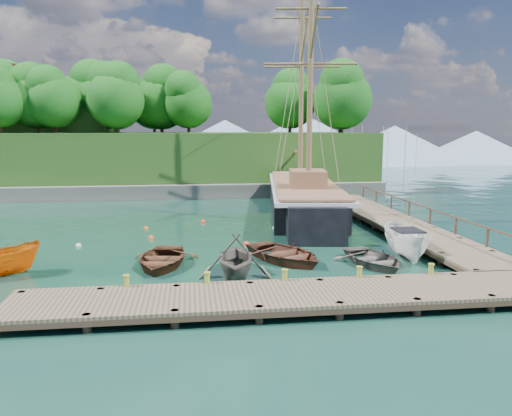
{
  "coord_description": "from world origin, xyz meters",
  "views": [
    {
      "loc": [
        -1.56,
        -23.46,
        6.42
      ],
      "look_at": [
        2.08,
        4.01,
        2.0
      ],
      "focal_mm": 35.0,
      "sensor_mm": 36.0,
      "label": 1
    }
  ],
  "objects_px": {
    "rowboat_1": "(236,276)",
    "cabin_boat_white": "(407,258)",
    "schooner": "(304,201)",
    "rowboat_2": "(284,261)",
    "rowboat_0": "(162,266)",
    "rowboat_3": "(373,265)"
  },
  "relations": [
    {
      "from": "rowboat_0",
      "to": "cabin_boat_white",
      "type": "xyz_separation_m",
      "value": [
        12.14,
        -0.1,
        0.0
      ]
    },
    {
      "from": "rowboat_2",
      "to": "schooner",
      "type": "height_order",
      "value": "schooner"
    },
    {
      "from": "rowboat_0",
      "to": "rowboat_1",
      "type": "xyz_separation_m",
      "value": [
        3.33,
        -2.11,
        0.0
      ]
    },
    {
      "from": "rowboat_1",
      "to": "cabin_boat_white",
      "type": "relative_size",
      "value": 0.81
    },
    {
      "from": "rowboat_0",
      "to": "rowboat_3",
      "type": "height_order",
      "value": "rowboat_0"
    },
    {
      "from": "cabin_boat_white",
      "to": "rowboat_2",
      "type": "bearing_deg",
      "value": -173.61
    },
    {
      "from": "schooner",
      "to": "rowboat_2",
      "type": "bearing_deg",
      "value": -98.64
    },
    {
      "from": "rowboat_3",
      "to": "cabin_boat_white",
      "type": "bearing_deg",
      "value": 15.02
    },
    {
      "from": "rowboat_0",
      "to": "rowboat_1",
      "type": "height_order",
      "value": "rowboat_1"
    },
    {
      "from": "rowboat_2",
      "to": "rowboat_3",
      "type": "xyz_separation_m",
      "value": [
        4.07,
        -1.23,
        0.0
      ]
    },
    {
      "from": "cabin_boat_white",
      "to": "schooner",
      "type": "relative_size",
      "value": 0.18
    },
    {
      "from": "rowboat_2",
      "to": "cabin_boat_white",
      "type": "bearing_deg",
      "value": -30.63
    },
    {
      "from": "rowboat_3",
      "to": "schooner",
      "type": "relative_size",
      "value": 0.15
    },
    {
      "from": "rowboat_0",
      "to": "schooner",
      "type": "height_order",
      "value": "schooner"
    },
    {
      "from": "rowboat_0",
      "to": "schooner",
      "type": "bearing_deg",
      "value": 60.14
    },
    {
      "from": "cabin_boat_white",
      "to": "schooner",
      "type": "height_order",
      "value": "schooner"
    },
    {
      "from": "rowboat_0",
      "to": "rowboat_2",
      "type": "relative_size",
      "value": 0.94
    },
    {
      "from": "rowboat_0",
      "to": "rowboat_1",
      "type": "relative_size",
      "value": 1.18
    },
    {
      "from": "schooner",
      "to": "cabin_boat_white",
      "type": "bearing_deg",
      "value": -71.22
    },
    {
      "from": "rowboat_1",
      "to": "rowboat_0",
      "type": "bearing_deg",
      "value": 152.98
    },
    {
      "from": "rowboat_2",
      "to": "rowboat_3",
      "type": "distance_m",
      "value": 4.25
    },
    {
      "from": "rowboat_2",
      "to": "cabin_boat_white",
      "type": "relative_size",
      "value": 1.01
    }
  ]
}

